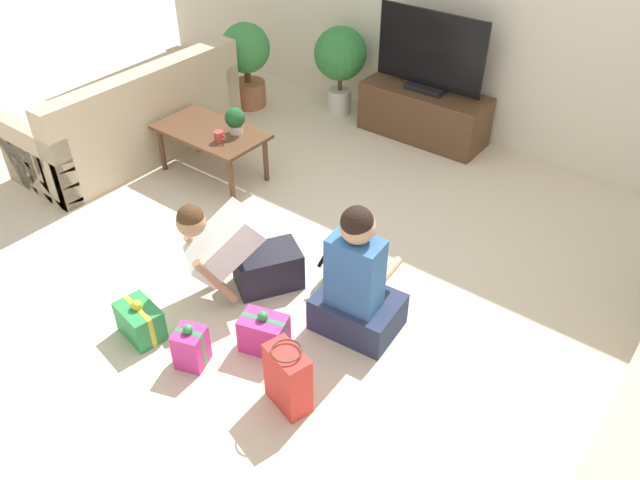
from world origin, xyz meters
TOP-DOWN VIEW (x-y plane):
  - ground_plane at (0.00, 0.00)m, footprint 16.00×16.00m
  - wall_back at (0.00, 2.63)m, footprint 8.40×0.06m
  - sofa_left at (-2.42, 0.46)m, footprint 0.85×2.05m
  - coffee_table at (-1.54, 0.59)m, footprint 0.97×0.54m
  - tv_console at (-0.46, 2.33)m, footprint 1.21×0.45m
  - tv at (-0.46, 2.33)m, footprint 1.07×0.20m
  - potted_plant_corner_left at (-2.28, 1.84)m, footprint 0.50×0.50m
  - potted_plant_back_left at (-1.41, 2.28)m, footprint 0.53×0.53m
  - person_kneeling at (-0.29, -0.38)m, footprint 0.66×0.80m
  - person_sitting at (0.54, -0.21)m, footprint 0.55×0.51m
  - dog at (0.18, 0.23)m, footprint 0.23×0.52m
  - gift_box_a at (-0.50, -1.08)m, footprint 0.33×0.25m
  - gift_box_b at (-0.07, -1.04)m, footprint 0.22×0.22m
  - gift_box_c at (0.19, -0.69)m, footprint 0.32×0.26m
  - gift_bag_a at (0.58, -0.92)m, footprint 0.30×0.22m
  - mug at (-1.33, 0.50)m, footprint 0.12×0.08m
  - tabletop_plant at (-1.33, 0.69)m, footprint 0.17×0.17m

SIDE VIEW (x-z plane):
  - ground_plane at x=0.00m, z-range 0.00..0.00m
  - gift_box_a at x=-0.50m, z-range -0.03..0.26m
  - gift_box_c at x=0.19m, z-range -0.03..0.27m
  - gift_box_b at x=-0.07m, z-range -0.02..0.29m
  - gift_bag_a at x=0.58m, z-range -0.01..0.42m
  - dog at x=0.18m, z-range 0.05..0.37m
  - tv_console at x=-0.46m, z-range 0.00..0.48m
  - sofa_left at x=-2.42m, z-range -0.12..0.73m
  - person_kneeling at x=-0.29m, z-range -0.05..0.71m
  - person_sitting at x=0.54m, z-range -0.12..0.83m
  - coffee_table at x=-1.54m, z-range 0.17..0.60m
  - mug at x=-1.33m, z-range 0.44..0.53m
  - potted_plant_corner_left at x=-2.28m, z-range 0.08..0.95m
  - tabletop_plant at x=-1.33m, z-range 0.45..0.67m
  - potted_plant_back_left at x=-1.41m, z-range 0.14..1.03m
  - tv at x=-0.46m, z-range 0.44..1.17m
  - wall_back at x=0.00m, z-range 0.00..2.60m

